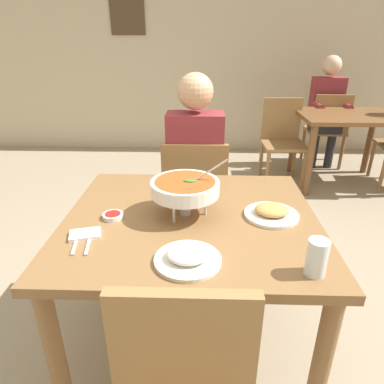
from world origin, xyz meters
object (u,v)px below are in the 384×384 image
Objects in this scene: diner_main at (195,161)px; appetizer_plate at (272,212)px; drink_glass at (316,259)px; dining_table_main at (191,238)px; curry_bowl at (185,188)px; sauce_dish at (113,216)px; dining_table_far at (346,127)px; patron_bg_left at (327,106)px; chair_diner_main at (195,195)px; rice_plate at (189,257)px; chair_bg_left at (327,126)px; chair_bg_right at (282,136)px.

diner_main reaches higher than appetizer_plate.
dining_table_main is at bearing 137.68° from drink_glass.
curry_bowl is 0.62m from drink_glass.
appetizer_plate reaches higher than dining_table_main.
dining_table_far is at bearing 50.15° from sauce_dish.
dining_table_main is 0.85× the size of patron_bg_left.
sauce_dish is at bearing -112.93° from chair_diner_main.
curry_bowl reaches higher than rice_plate.
diner_main is at bearing 109.56° from drink_glass.
curry_bowl is at bearing 143.30° from dining_table_main.
appetizer_plate is at bearing -112.44° from patron_bg_left.
patron_bg_left is at bearing 71.23° from drink_glass.
chair_diner_main is 0.92m from sauce_dish.
rice_plate is at bearing -41.84° from sauce_dish.
appetizer_plate is 0.27× the size of chair_bg_left.
curry_bowl reaches higher than chair_bg_left.
patron_bg_left is (1.55, 2.82, -0.15)m from curry_bowl.
dining_table_far is at bearing 66.81° from drink_glass.
chair_bg_right is at bearing 67.82° from curry_bowl.
chair_bg_left is (1.13, 3.18, -0.32)m from drink_glass.
chair_diner_main reaches higher than appetizer_plate.
dining_table_far is 0.60m from patron_bg_left.
sauce_dish reaches higher than dining_table_far.
dining_table_main is 1.11× the size of dining_table_far.
dining_table_main is at bearing -90.00° from chair_diner_main.
chair_bg_right is at bearing 71.12° from rice_plate.
chair_diner_main reaches higher than dining_table_far.
sauce_dish is at bearing -171.82° from curry_bowl.
chair_bg_right is (0.49, 2.73, -0.32)m from drink_glass.
patron_bg_left is (1.52, 3.18, -0.04)m from rice_plate.
appetizer_plate is (0.38, -0.01, -0.11)m from curry_bowl.
diner_main is at bearing 90.00° from chair_diner_main.
diner_main reaches higher than chair_bg_right.
sauce_dish is at bearing 154.72° from drink_glass.
diner_main is 1.00× the size of patron_bg_left.
patron_bg_left is (-0.03, 0.59, 0.11)m from dining_table_far.
drink_glass is 3.41m from patron_bg_left.
chair_bg_left is at bearing -58.77° from patron_bg_left.
chair_diner_main is at bearing -136.69° from dining_table_far.
curry_bowl reaches higher than drink_glass.
dining_table_far is (1.13, 2.65, -0.20)m from drink_glass.
drink_glass reaches higher than sauce_dish.
chair_bg_left is (1.55, 3.13, -0.28)m from rice_plate.
rice_plate is 3.03m from dining_table_far.
curry_bowl is 0.34m from sauce_dish.
diner_main reaches higher than dining_table_main.
dining_table_main is 4.64× the size of appetizer_plate.
diner_main reaches higher than rice_plate.
sauce_dish is at bearing -118.08° from chair_bg_right.
rice_plate is 0.43m from drink_glass.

